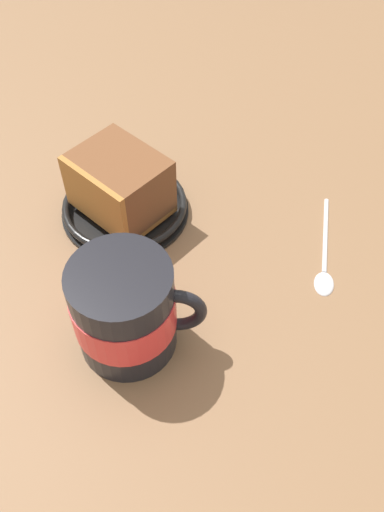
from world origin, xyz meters
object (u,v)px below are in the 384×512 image
teaspoon (325,264)px  tea_mug (125,309)px  small_plate (125,207)px  cake_slice (120,185)px

teaspoon → tea_mug: bearing=-164.2°
tea_mug → teaspoon: 21.66cm
small_plate → tea_mug: 16.81cm
small_plate → tea_mug: size_ratio=1.20×
small_plate → tea_mug: bearing=-92.4°
small_plate → tea_mug: tea_mug is taller
small_plate → teaspoon: (19.67, -10.51, -0.49)cm
tea_mug → teaspoon: bearing=15.8°
small_plate → cake_slice: bearing=-140.9°
small_plate → teaspoon: 22.30cm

